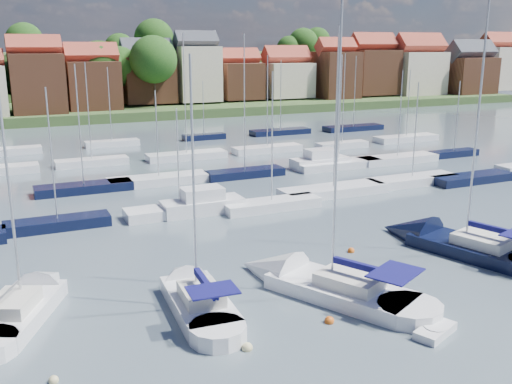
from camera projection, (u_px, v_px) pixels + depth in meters
name	position (u px, v px, depth m)	size (l,w,h in m)	color
ground	(190.00, 165.00, 68.82)	(260.00, 260.00, 0.00)	#475560
sailboat_left	(193.00, 296.00, 31.94)	(3.52, 11.00, 14.77)	white
sailboat_centre	(314.00, 284.00, 33.63)	(9.08, 13.38, 17.88)	white
sailboat_navy	(448.00, 243.00, 40.47)	(7.43, 13.91, 18.56)	black
sailboat_far	(28.00, 304.00, 31.01)	(7.13, 10.89, 14.23)	white
tender	(435.00, 331.00, 28.32)	(2.76, 2.03, 0.54)	white
buoy_a	(54.00, 382.00, 24.36)	(0.43, 0.43, 0.43)	beige
buoy_b	(247.00, 350.00, 26.98)	(0.53, 0.53, 0.53)	beige
buoy_c	(329.00, 323.00, 29.62)	(0.51, 0.51, 0.51)	#D85914
buoy_d	(416.00, 316.00, 30.35)	(0.41, 0.41, 0.41)	beige
buoy_e	(351.00, 252.00, 39.73)	(0.48, 0.48, 0.48)	#D85914
marina_field	(219.00, 168.00, 65.19)	(79.62, 41.41, 15.93)	white
far_shore_town	(89.00, 82.00, 150.38)	(212.46, 90.00, 22.27)	#374C26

